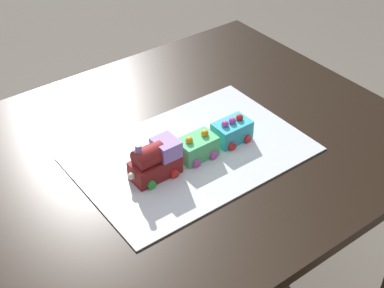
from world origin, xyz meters
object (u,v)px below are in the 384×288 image
object	(u,v)px
cake_locomotive	(155,161)
cake_car_hopper_mint_green	(197,147)
cake_car_tanker_turquoise	(232,131)
dining_table	(160,184)

from	to	relation	value
cake_locomotive	cake_car_hopper_mint_green	xyz separation A→B (m)	(0.13, -0.00, -0.02)
cake_locomotive	cake_car_tanker_turquoise	xyz separation A→B (m)	(0.25, -0.00, -0.02)
dining_table	cake_locomotive	xyz separation A→B (m)	(-0.06, -0.07, 0.16)
dining_table	cake_car_hopper_mint_green	distance (m)	0.17
dining_table	cake_car_hopper_mint_green	world-z (taller)	cake_car_hopper_mint_green
cake_car_hopper_mint_green	cake_car_tanker_turquoise	bearing A→B (deg)	-0.00
dining_table	cake_locomotive	size ratio (longest dim) A/B	10.00
dining_table	cake_car_tanker_turquoise	world-z (taller)	cake_car_tanker_turquoise
dining_table	cake_car_hopper_mint_green	xyz separation A→B (m)	(0.07, -0.07, 0.14)
dining_table	cake_locomotive	bearing A→B (deg)	-127.88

